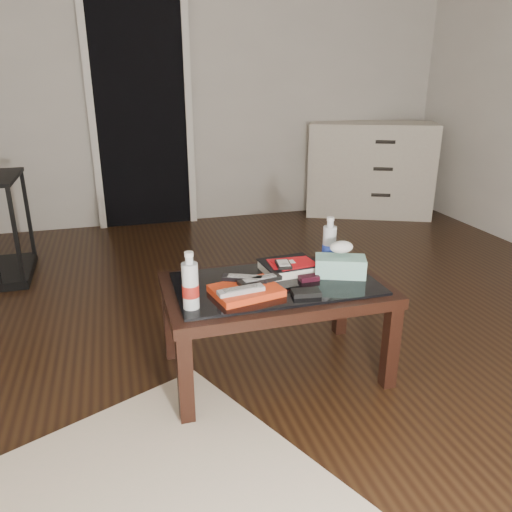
{
  "coord_description": "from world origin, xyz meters",
  "views": [
    {
      "loc": [
        -0.68,
        -2.21,
        1.35
      ],
      "look_at": [
        -0.08,
        -0.11,
        0.55
      ],
      "focal_mm": 35.0,
      "sensor_mm": 36.0,
      "label": 1
    }
  ],
  "objects_px": {
    "dresser": "(369,169)",
    "tissue_box": "(340,266)",
    "coffee_table": "(275,295)",
    "water_bottle_right": "(329,241)",
    "textbook": "(288,267)",
    "water_bottle_left": "(190,280)"
  },
  "relations": [
    {
      "from": "textbook",
      "to": "coffee_table",
      "type": "bearing_deg",
      "value": -137.44
    },
    {
      "from": "dresser",
      "to": "tissue_box",
      "type": "height_order",
      "value": "dresser"
    },
    {
      "from": "coffee_table",
      "to": "water_bottle_right",
      "type": "height_order",
      "value": "water_bottle_right"
    },
    {
      "from": "coffee_table",
      "to": "water_bottle_left",
      "type": "xyz_separation_m",
      "value": [
        -0.41,
        -0.15,
        0.18
      ]
    },
    {
      "from": "coffee_table",
      "to": "tissue_box",
      "type": "bearing_deg",
      "value": -0.67
    },
    {
      "from": "water_bottle_left",
      "to": "water_bottle_right",
      "type": "distance_m",
      "value": 0.79
    },
    {
      "from": "textbook",
      "to": "water_bottle_left",
      "type": "distance_m",
      "value": 0.58
    },
    {
      "from": "dresser",
      "to": "tissue_box",
      "type": "relative_size",
      "value": 5.65
    },
    {
      "from": "tissue_box",
      "to": "dresser",
      "type": "bearing_deg",
      "value": 81.08
    },
    {
      "from": "textbook",
      "to": "tissue_box",
      "type": "xyz_separation_m",
      "value": [
        0.21,
        -0.11,
        0.02
      ]
    },
    {
      "from": "dresser",
      "to": "tissue_box",
      "type": "distance_m",
      "value": 2.87
    },
    {
      "from": "water_bottle_right",
      "to": "tissue_box",
      "type": "xyz_separation_m",
      "value": [
        -0.01,
        -0.16,
        -0.07
      ]
    },
    {
      "from": "dresser",
      "to": "tissue_box",
      "type": "xyz_separation_m",
      "value": [
        -1.47,
        -2.47,
        0.06
      ]
    },
    {
      "from": "dresser",
      "to": "textbook",
      "type": "distance_m",
      "value": 2.9
    },
    {
      "from": "dresser",
      "to": "textbook",
      "type": "height_order",
      "value": "dresser"
    },
    {
      "from": "textbook",
      "to": "water_bottle_right",
      "type": "distance_m",
      "value": 0.25
    },
    {
      "from": "coffee_table",
      "to": "tissue_box",
      "type": "relative_size",
      "value": 4.35
    },
    {
      "from": "dresser",
      "to": "water_bottle_left",
      "type": "height_order",
      "value": "dresser"
    },
    {
      "from": "tissue_box",
      "to": "water_bottle_right",
      "type": "bearing_deg",
      "value": 107.8
    },
    {
      "from": "coffee_table",
      "to": "textbook",
      "type": "distance_m",
      "value": 0.17
    },
    {
      "from": "textbook",
      "to": "tissue_box",
      "type": "bearing_deg",
      "value": -33.01
    },
    {
      "from": "textbook",
      "to": "tissue_box",
      "type": "distance_m",
      "value": 0.24
    }
  ]
}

